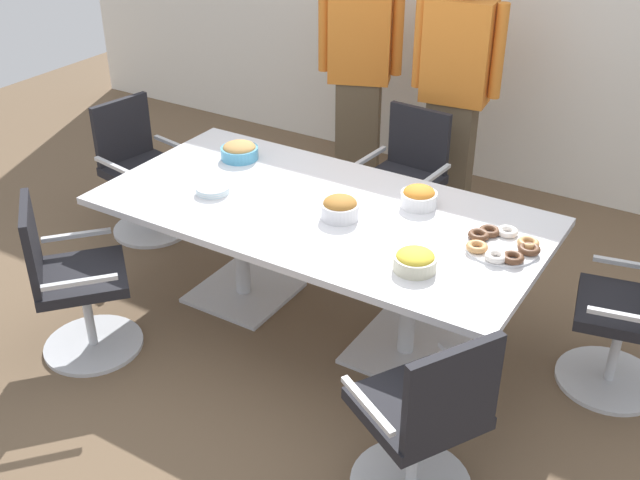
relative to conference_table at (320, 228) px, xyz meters
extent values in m
cube|color=brown|center=(0.00, 0.00, -0.63)|extent=(10.00, 10.00, 0.01)
cube|color=silver|center=(0.00, 0.00, 0.10)|extent=(2.40, 1.20, 0.04)
cube|color=silver|center=(-0.55, 0.00, -0.61)|extent=(0.56, 0.56, 0.02)
cylinder|color=silver|center=(-0.55, 0.00, -0.26)|extent=(0.09, 0.09, 0.69)
cube|color=silver|center=(0.55, 0.00, -0.61)|extent=(0.56, 0.56, 0.02)
cylinder|color=silver|center=(0.55, 0.00, -0.26)|extent=(0.09, 0.09, 0.69)
cylinder|color=silver|center=(1.56, 0.34, -0.61)|extent=(0.64, 0.64, 0.02)
cylinder|color=silver|center=(1.56, 0.34, -0.40)|extent=(0.05, 0.05, 0.41)
cube|color=black|center=(1.56, 0.34, -0.17)|extent=(0.54, 0.54, 0.06)
cube|color=silver|center=(1.61, 0.10, -0.05)|extent=(0.37, 0.10, 0.02)
cube|color=silver|center=(1.51, 0.58, -0.05)|extent=(0.37, 0.10, 0.02)
cylinder|color=silver|center=(-0.03, 1.05, -0.61)|extent=(0.58, 0.58, 0.02)
cylinder|color=silver|center=(-0.03, 1.05, -0.40)|extent=(0.05, 0.05, 0.41)
cube|color=black|center=(-0.03, 1.05, -0.17)|extent=(0.49, 0.49, 0.06)
cube|color=black|center=(-0.01, 1.26, 0.07)|extent=(0.44, 0.07, 0.42)
cube|color=silver|center=(0.22, 1.03, -0.05)|extent=(0.06, 0.37, 0.02)
cube|color=silver|center=(-0.27, 1.07, -0.05)|extent=(0.06, 0.37, 0.02)
cylinder|color=silver|center=(-1.58, 0.31, -0.61)|extent=(0.62, 0.62, 0.02)
cylinder|color=silver|center=(-1.58, 0.31, -0.40)|extent=(0.05, 0.05, 0.41)
cube|color=black|center=(-1.58, 0.31, -0.17)|extent=(0.53, 0.53, 0.06)
cube|color=black|center=(-1.78, 0.35, 0.07)|extent=(0.11, 0.44, 0.42)
cube|color=silver|center=(-1.53, 0.55, -0.05)|extent=(0.37, 0.09, 0.02)
cube|color=silver|center=(-1.62, 0.07, -0.05)|extent=(0.37, 0.09, 0.02)
cylinder|color=silver|center=(-0.95, -0.86, -0.61)|extent=(0.76, 0.76, 0.02)
cylinder|color=silver|center=(-0.95, -0.86, -0.40)|extent=(0.05, 0.05, 0.41)
cube|color=black|center=(-0.95, -0.86, -0.17)|extent=(0.65, 0.65, 0.06)
cube|color=black|center=(-1.09, -1.02, 0.07)|extent=(0.35, 0.32, 0.42)
cube|color=silver|center=(-1.13, -0.70, -0.05)|extent=(0.27, 0.30, 0.02)
cube|color=silver|center=(-0.76, -1.02, -0.05)|extent=(0.27, 0.30, 0.02)
cylinder|color=silver|center=(0.99, -0.84, -0.40)|extent=(0.05, 0.05, 0.41)
cube|color=black|center=(0.99, -0.84, -0.17)|extent=(0.63, 0.63, 0.06)
cube|color=black|center=(1.17, -0.94, 0.07)|extent=(0.25, 0.40, 0.42)
cube|color=silver|center=(0.87, -1.05, -0.05)|extent=(0.33, 0.21, 0.02)
cube|color=silver|center=(1.11, -0.63, -0.05)|extent=(0.33, 0.21, 0.02)
cube|color=brown|center=(-0.72, 1.71, -0.21)|extent=(0.37, 0.30, 0.84)
cube|color=orange|center=(-0.72, 1.71, 0.54)|extent=(0.49, 0.37, 0.66)
cylinder|color=orange|center=(-0.47, 1.81, 0.58)|extent=(0.10, 0.10, 0.60)
cylinder|color=orange|center=(-0.96, 1.61, 0.58)|extent=(0.10, 0.10, 0.60)
cube|color=brown|center=(0.07, 1.61, -0.19)|extent=(0.34, 0.24, 0.86)
cube|color=orange|center=(0.07, 1.61, 0.58)|extent=(0.46, 0.27, 0.68)
cylinder|color=orange|center=(0.33, 1.64, 0.61)|extent=(0.09, 0.09, 0.61)
cylinder|color=orange|center=(-0.19, 1.58, 0.61)|extent=(0.09, 0.09, 0.61)
cylinder|color=#4C9EC6|center=(-0.75, 0.29, 0.16)|extent=(0.23, 0.23, 0.07)
ellipsoid|color=tan|center=(-0.75, 0.29, 0.20)|extent=(0.20, 0.20, 0.07)
cylinder|color=white|center=(0.15, -0.04, 0.17)|extent=(0.20, 0.20, 0.08)
ellipsoid|color=#AD702D|center=(0.15, -0.04, 0.21)|extent=(0.18, 0.18, 0.08)
cylinder|color=white|center=(0.44, 0.29, 0.16)|extent=(0.19, 0.19, 0.08)
ellipsoid|color=orange|center=(0.44, 0.29, 0.20)|extent=(0.17, 0.17, 0.07)
cylinder|color=beige|center=(0.70, -0.29, 0.16)|extent=(0.20, 0.20, 0.07)
ellipsoid|color=yellow|center=(0.70, -0.29, 0.19)|extent=(0.18, 0.18, 0.06)
cylinder|color=white|center=(0.98, 0.10, 0.13)|extent=(0.36, 0.36, 0.01)
torus|color=brown|center=(1.11, 0.12, 0.15)|extent=(0.11, 0.11, 0.03)
torus|color=tan|center=(1.08, 0.17, 0.15)|extent=(0.11, 0.11, 0.03)
torus|color=white|center=(0.96, 0.23, 0.15)|extent=(0.11, 0.11, 0.03)
torus|color=brown|center=(0.88, 0.18, 0.15)|extent=(0.11, 0.11, 0.03)
torus|color=brown|center=(0.85, 0.12, 0.15)|extent=(0.11, 0.11, 0.03)
torus|color=tan|center=(0.88, 0.01, 0.15)|extent=(0.11, 0.11, 0.03)
torus|color=white|center=(0.99, -0.03, 0.15)|extent=(0.11, 0.11, 0.03)
torus|color=brown|center=(1.07, 0.00, 0.15)|extent=(0.11, 0.11, 0.03)
cylinder|color=white|center=(-0.60, -0.16, 0.13)|extent=(0.19, 0.19, 0.01)
cylinder|color=silver|center=(-0.60, -0.16, 0.13)|extent=(0.19, 0.19, 0.01)
cylinder|color=white|center=(-0.60, -0.16, 0.14)|extent=(0.19, 0.19, 0.01)
cylinder|color=silver|center=(-0.60, -0.16, 0.15)|extent=(0.19, 0.19, 0.01)
cylinder|color=white|center=(-0.60, -0.16, 0.15)|extent=(0.19, 0.19, 0.01)
cylinder|color=silver|center=(-0.60, -0.16, 0.16)|extent=(0.19, 0.19, 0.01)
cylinder|color=white|center=(-0.60, -0.16, 0.16)|extent=(0.19, 0.19, 0.01)
camera|label=1|loc=(1.92, -3.12, 2.05)|focal=43.42mm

